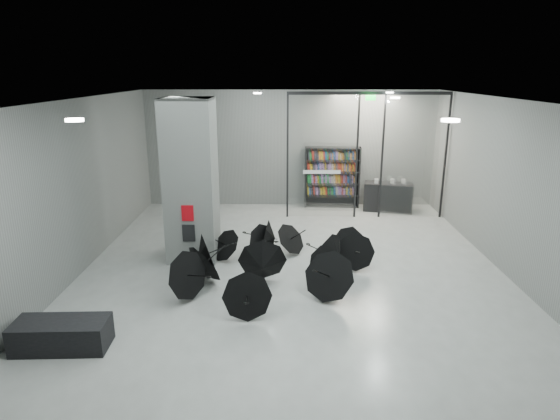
{
  "coord_description": "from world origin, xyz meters",
  "views": [
    {
      "loc": [
        -0.2,
        -9.35,
        4.6
      ],
      "look_at": [
        -0.3,
        1.5,
        1.4
      ],
      "focal_mm": 30.31,
      "sensor_mm": 36.0,
      "label": 1
    }
  ],
  "objects_px": {
    "column": "(191,181)",
    "shop_counter": "(388,197)",
    "bookshelf": "(332,177)",
    "umbrella_cluster": "(272,265)",
    "bench": "(62,335)"
  },
  "relations": [
    {
      "from": "column",
      "to": "shop_counter",
      "type": "distance_m",
      "value": 7.36
    },
    {
      "from": "column",
      "to": "shop_counter",
      "type": "height_order",
      "value": "column"
    },
    {
      "from": "column",
      "to": "bookshelf",
      "type": "height_order",
      "value": "column"
    },
    {
      "from": "column",
      "to": "shop_counter",
      "type": "xyz_separation_m",
      "value": [
        5.83,
        4.22,
        -1.52
      ]
    },
    {
      "from": "column",
      "to": "umbrella_cluster",
      "type": "xyz_separation_m",
      "value": [
        2.02,
        -1.28,
        -1.69
      ]
    },
    {
      "from": "column",
      "to": "bookshelf",
      "type": "relative_size",
      "value": 1.91
    },
    {
      "from": "bench",
      "to": "bookshelf",
      "type": "bearing_deg",
      "value": 56.24
    },
    {
      "from": "shop_counter",
      "to": "bench",
      "type": "bearing_deg",
      "value": -118.22
    },
    {
      "from": "bench",
      "to": "bookshelf",
      "type": "height_order",
      "value": "bookshelf"
    },
    {
      "from": "column",
      "to": "umbrella_cluster",
      "type": "distance_m",
      "value": 2.93
    },
    {
      "from": "bookshelf",
      "to": "umbrella_cluster",
      "type": "distance_m",
      "value": 6.38
    },
    {
      "from": "column",
      "to": "umbrella_cluster",
      "type": "bearing_deg",
      "value": -32.44
    },
    {
      "from": "bench",
      "to": "shop_counter",
      "type": "xyz_separation_m",
      "value": [
        7.35,
        8.44,
        0.23
      ]
    },
    {
      "from": "umbrella_cluster",
      "to": "bookshelf",
      "type": "bearing_deg",
      "value": 72.07
    },
    {
      "from": "bookshelf",
      "to": "umbrella_cluster",
      "type": "height_order",
      "value": "bookshelf"
    }
  ]
}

